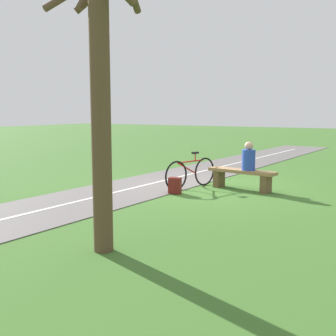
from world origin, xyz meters
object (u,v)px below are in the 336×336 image
Objects in this scene: bicycle at (191,173)px; tree_far_right at (101,108)px; person_seated at (249,158)px; bench at (242,176)px; backpack at (175,186)px.

bicycle is 0.42× the size of tree_far_right.
person_seated is 1.51m from bicycle.
bench is at bearing -90.03° from tree_far_right.
bench is 1.03× the size of bicycle.
person_seated is 0.17× the size of tree_far_right.
tree_far_right is (-1.21, 4.94, 1.63)m from bicycle.
backpack is at bearing -73.78° from tree_far_right.
tree_far_right reaches higher than backpack.
bicycle is 5.34m from tree_far_right.
bicycle is 0.87m from backpack.
backpack is at bearing 50.83° from person_seated.
bench is 1.78m from backpack.
backpack is (1.37, 1.28, -0.63)m from person_seated.
person_seated is at bearing -91.92° from tree_far_right.
person_seated is 5.52m from tree_far_right.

